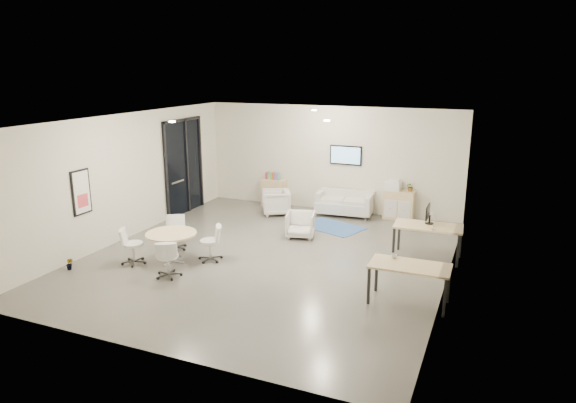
% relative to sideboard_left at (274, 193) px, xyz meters
% --- Properties ---
extents(room_shell, '(9.60, 10.60, 4.80)m').
position_rel_sideboard_left_xyz_m(room_shell, '(1.80, -4.28, 1.18)').
color(room_shell, '#504E49').
rests_on(room_shell, ground).
extents(glass_door, '(0.09, 1.90, 2.85)m').
position_rel_sideboard_left_xyz_m(glass_door, '(-2.15, -1.77, 1.08)').
color(glass_door, black).
rests_on(glass_door, room_shell).
extents(artwork, '(0.05, 0.54, 1.04)m').
position_rel_sideboard_left_xyz_m(artwork, '(-2.17, -5.88, 1.13)').
color(artwork, black).
rests_on(artwork, room_shell).
extents(wall_tv, '(0.98, 0.06, 0.58)m').
position_rel_sideboard_left_xyz_m(wall_tv, '(2.30, 0.18, 1.33)').
color(wall_tv, black).
rests_on(wall_tv, room_shell).
extents(ceiling_spots, '(3.14, 4.14, 0.03)m').
position_rel_sideboard_left_xyz_m(ceiling_spots, '(1.60, -3.45, 2.76)').
color(ceiling_spots, '#FFEAC6').
rests_on(ceiling_spots, room_shell).
extents(sideboard_left, '(0.75, 0.39, 0.84)m').
position_rel_sideboard_left_xyz_m(sideboard_left, '(0.00, 0.00, 0.00)').
color(sideboard_left, '#D7BF81').
rests_on(sideboard_left, room_shell).
extents(sideboard_right, '(0.86, 0.42, 0.86)m').
position_rel_sideboard_left_xyz_m(sideboard_right, '(4.00, -0.01, 0.01)').
color(sideboard_right, '#D7BF81').
rests_on(sideboard_right, room_shell).
extents(books, '(0.44, 0.14, 0.22)m').
position_rel_sideboard_left_xyz_m(books, '(-0.04, 0.00, 0.53)').
color(books, red).
rests_on(books, sideboard_left).
extents(printer, '(0.47, 0.40, 0.31)m').
position_rel_sideboard_left_xyz_m(printer, '(3.81, -0.01, 0.59)').
color(printer, white).
rests_on(printer, sideboard_right).
extents(loveseat, '(1.72, 0.96, 0.62)m').
position_rel_sideboard_left_xyz_m(loveseat, '(2.43, -0.20, -0.08)').
color(loveseat, silver).
rests_on(loveseat, room_shell).
extents(blue_rug, '(1.93, 1.59, 0.01)m').
position_rel_sideboard_left_xyz_m(blue_rug, '(2.46, -1.50, -0.41)').
color(blue_rug, '#304B92').
rests_on(blue_rug, room_shell).
extents(armchair_left, '(1.02, 1.04, 0.81)m').
position_rel_sideboard_left_xyz_m(armchair_left, '(0.49, -0.90, -0.01)').
color(armchair_left, silver).
rests_on(armchair_left, room_shell).
extents(armchair_right, '(0.86, 0.82, 0.73)m').
position_rel_sideboard_left_xyz_m(armchair_right, '(1.95, -2.64, -0.05)').
color(armchair_right, silver).
rests_on(armchair_right, room_shell).
extents(desk_rear, '(1.57, 0.85, 0.80)m').
position_rel_sideboard_left_xyz_m(desk_rear, '(5.23, -2.94, 0.30)').
color(desk_rear, '#D7BF81').
rests_on(desk_rear, room_shell).
extents(desk_front, '(1.48, 0.76, 0.77)m').
position_rel_sideboard_left_xyz_m(desk_front, '(5.25, -5.49, 0.27)').
color(desk_front, '#D7BF81').
rests_on(desk_front, room_shell).
extents(monitor, '(0.20, 0.50, 0.44)m').
position_rel_sideboard_left_xyz_m(monitor, '(5.18, -2.79, 0.61)').
color(monitor, black).
rests_on(monitor, desk_rear).
extents(round_table, '(1.14, 1.14, 0.70)m').
position_rel_sideboard_left_xyz_m(round_table, '(-0.09, -5.42, 0.19)').
color(round_table, '#D7BF81').
rests_on(round_table, room_shell).
extents(meeting_chairs, '(2.28, 2.28, 0.82)m').
position_rel_sideboard_left_xyz_m(meeting_chairs, '(-0.09, -5.42, -0.01)').
color(meeting_chairs, white).
rests_on(meeting_chairs, room_shell).
extents(plant_cabinet, '(0.33, 0.35, 0.21)m').
position_rel_sideboard_left_xyz_m(plant_cabinet, '(4.31, 0.01, 0.55)').
color(plant_cabinet, '#3F7F3F').
rests_on(plant_cabinet, sideboard_right).
extents(plant_floor, '(0.24, 0.31, 0.12)m').
position_rel_sideboard_left_xyz_m(plant_floor, '(-1.90, -6.70, -0.36)').
color(plant_floor, '#3F7F3F').
rests_on(plant_floor, room_shell).
extents(cup, '(0.13, 0.11, 0.11)m').
position_rel_sideboard_left_xyz_m(cup, '(4.90, -5.24, 0.41)').
color(cup, white).
rests_on(cup, desk_front).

